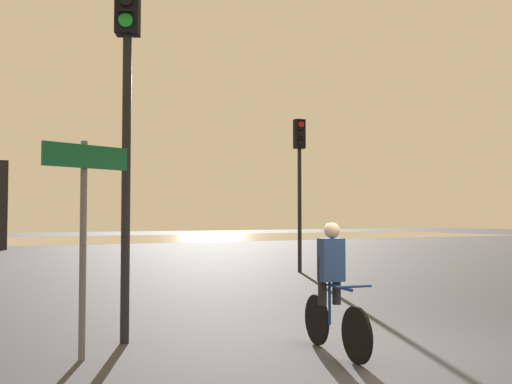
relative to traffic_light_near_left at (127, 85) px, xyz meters
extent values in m
plane|color=#333338|center=(2.87, -2.23, -3.49)|extent=(120.00, 120.00, 0.00)
cube|color=#9E937F|center=(2.87, 35.95, -3.49)|extent=(80.00, 16.00, 0.01)
cylinder|color=black|center=(0.00, 0.00, -1.40)|extent=(0.12, 0.12, 4.18)
cube|color=black|center=(0.00, 0.00, 1.14)|extent=(0.39, 0.35, 0.90)
cylinder|color=green|center=(-0.05, -0.12, 0.85)|extent=(0.19, 0.11, 0.19)
cube|color=black|center=(-0.06, -0.14, 0.96)|extent=(0.22, 0.19, 0.02)
cylinder|color=black|center=(7.15, 7.33, -1.60)|extent=(0.12, 0.12, 3.79)
cube|color=black|center=(7.15, 7.33, 0.75)|extent=(0.34, 0.27, 0.90)
cylinder|color=red|center=(7.14, 7.20, 1.04)|extent=(0.19, 0.05, 0.19)
cube|color=black|center=(7.14, 7.18, 1.15)|extent=(0.20, 0.14, 0.02)
cylinder|color=black|center=(7.14, 7.20, 0.75)|extent=(0.19, 0.05, 0.19)
cube|color=black|center=(7.14, 7.18, 0.86)|extent=(0.20, 0.14, 0.02)
cylinder|color=black|center=(7.14, 7.20, 0.46)|extent=(0.19, 0.05, 0.19)
cube|color=black|center=(7.14, 7.18, 0.57)|extent=(0.20, 0.14, 0.02)
cylinder|color=slate|center=(-0.67, -0.67, -2.19)|extent=(0.08, 0.08, 2.60)
cube|color=#116038|center=(-0.65, -0.72, -1.08)|extent=(1.05, 0.38, 0.28)
cylinder|color=black|center=(2.13, -2.28, -3.16)|extent=(0.12, 0.66, 0.66)
cylinder|color=black|center=(2.25, -1.24, -3.16)|extent=(0.12, 0.66, 0.66)
cylinder|color=navy|center=(2.19, -1.76, -2.66)|extent=(0.14, 0.84, 0.04)
cylinder|color=navy|center=(2.21, -1.61, -2.89)|extent=(0.04, 0.04, 0.55)
cylinder|color=navy|center=(2.13, -2.23, -2.61)|extent=(0.46, 0.08, 0.03)
cylinder|color=black|center=(2.11, -1.60, -2.61)|extent=(0.11, 0.11, 0.60)
cylinder|color=black|center=(2.31, -1.62, -2.61)|extent=(0.11, 0.11, 0.60)
cube|color=navy|center=(2.20, -1.66, -2.34)|extent=(0.32, 0.23, 0.54)
sphere|color=beige|center=(2.20, -1.69, -1.97)|extent=(0.20, 0.20, 0.20)
camera|label=1|loc=(-1.88, -7.67, -1.80)|focal=40.00mm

